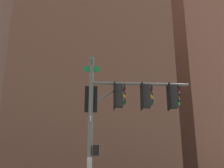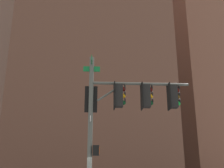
{
  "view_description": "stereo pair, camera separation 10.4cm",
  "coord_description": "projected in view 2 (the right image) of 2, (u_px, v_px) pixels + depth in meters",
  "views": [
    {
      "loc": [
        -10.25,
        5.69,
        1.87
      ],
      "look_at": [
        -0.53,
        -0.83,
        5.6
      ],
      "focal_mm": 45.25,
      "sensor_mm": 36.0,
      "label": 1
    },
    {
      "loc": [
        -10.31,
        5.6,
        1.87
      ],
      "look_at": [
        -0.53,
        -0.83,
        5.6
      ],
      "focal_mm": 45.25,
      "sensor_mm": 36.0,
      "label": 2
    }
  ],
  "objects": [
    {
      "name": "building_brick_midblock",
      "position": [
        180.0,
        88.0,
        63.97
      ],
      "size": [
        20.45,
        15.5,
        41.01
      ],
      "primitive_type": "cube",
      "color": "brown",
      "rests_on": "ground_plane"
    },
    {
      "name": "signal_pole_assembly",
      "position": [
        121.0,
        106.0,
        12.05
      ],
      "size": [
        2.75,
        4.08,
        6.82
      ],
      "rotation": [
        0.0,
        0.0,
        4.19
      ],
      "color": "#4C514C",
      "rests_on": "ground_plane"
    }
  ]
}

